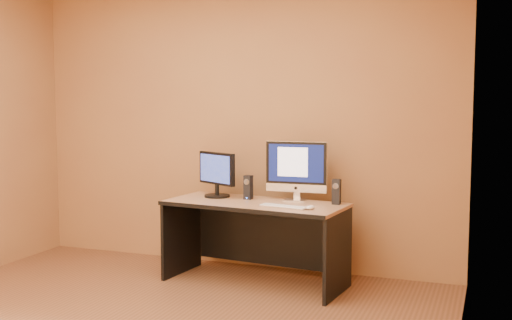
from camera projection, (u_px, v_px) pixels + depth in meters
name	position (u px, v px, depth m)	size (l,w,h in m)	color
walls	(116.00, 135.00, 3.92)	(4.00, 4.00, 2.60)	olive
desk	(255.00, 243.00, 5.26)	(1.46, 0.64, 0.68)	tan
imac	(296.00, 170.00, 5.29)	(0.52, 0.19, 0.50)	silver
second_monitor	(217.00, 175.00, 5.48)	(0.44, 0.22, 0.38)	black
speaker_left	(248.00, 187.00, 5.37)	(0.06, 0.07, 0.20)	black
speaker_right	(336.00, 192.00, 5.12)	(0.06, 0.07, 0.20)	black
keyboard	(283.00, 207.00, 4.97)	(0.39, 0.11, 0.02)	silver
mouse	(310.00, 207.00, 4.89)	(0.05, 0.09, 0.03)	white
cable_a	(301.00, 199.00, 5.37)	(0.01, 0.01, 0.20)	black
cable_b	(294.00, 198.00, 5.40)	(0.01, 0.01, 0.16)	black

